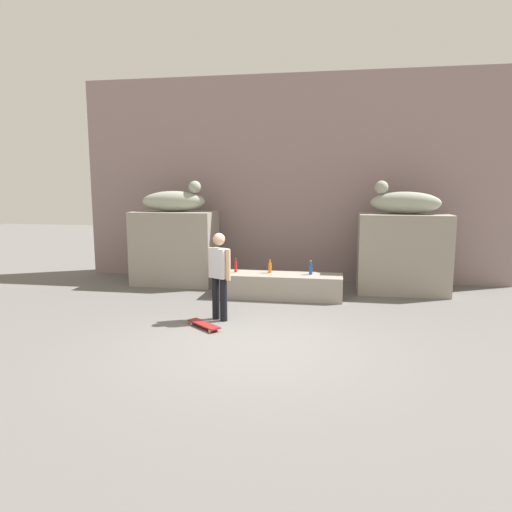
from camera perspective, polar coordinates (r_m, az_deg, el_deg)
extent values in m
plane|color=#605E5B|center=(7.75, -0.25, -10.62)|extent=(40.00, 40.00, 0.00)
cube|color=gray|center=(12.82, 4.20, 9.29)|extent=(11.34, 0.60, 5.38)
cube|color=gray|center=(12.25, -9.85, 0.97)|extent=(2.08, 1.13, 1.87)
cube|color=gray|center=(11.63, 17.43, 0.29)|extent=(2.08, 1.13, 1.87)
ellipsoid|color=#9A9F8E|center=(12.15, -9.99, 6.58)|extent=(1.66, 0.75, 0.52)
sphere|color=#9A9F8E|center=(12.03, -7.46, 8.31)|extent=(0.32, 0.32, 0.32)
ellipsoid|color=#9A9F8E|center=(11.52, 17.71, 6.18)|extent=(1.67, 0.83, 0.52)
sphere|color=#9A9F8E|center=(11.55, 15.04, 8.07)|extent=(0.32, 0.32, 0.32)
cube|color=gray|center=(10.72, 2.78, -3.63)|extent=(2.88, 0.80, 0.54)
cylinder|color=black|center=(9.02, -4.92, -5.13)|extent=(0.14, 0.14, 0.82)
cylinder|color=black|center=(8.89, -3.97, -5.33)|extent=(0.14, 0.14, 0.82)
cube|color=silver|center=(8.81, -4.50, -0.87)|extent=(0.41, 0.35, 0.56)
sphere|color=tan|center=(8.75, -4.54, 2.06)|extent=(0.23, 0.23, 0.23)
cylinder|color=tan|center=(8.97, -5.55, -0.79)|extent=(0.09, 0.09, 0.58)
cylinder|color=tan|center=(8.67, -3.41, -1.10)|extent=(0.09, 0.09, 0.58)
cube|color=maroon|center=(8.59, -6.39, -8.23)|extent=(0.74, 0.67, 0.02)
cylinder|color=white|center=(8.41, -4.83, -8.88)|extent=(0.06, 0.06, 0.06)
cylinder|color=white|center=(8.33, -5.63, -9.06)|extent=(0.06, 0.06, 0.06)
cylinder|color=white|center=(8.88, -7.08, -7.94)|extent=(0.06, 0.06, 0.06)
cylinder|color=white|center=(8.81, -7.85, -8.10)|extent=(0.06, 0.06, 0.06)
cylinder|color=#194C99|center=(10.65, 6.68, -1.59)|extent=(0.08, 0.08, 0.25)
cylinder|color=#194C99|center=(10.63, 6.69, -0.78)|extent=(0.03, 0.03, 0.06)
cylinder|color=yellow|center=(10.62, 6.70, -0.59)|extent=(0.04, 0.04, 0.01)
cylinder|color=red|center=(10.87, -2.50, -1.32)|extent=(0.06, 0.06, 0.25)
cylinder|color=red|center=(10.84, -2.50, -0.51)|extent=(0.03, 0.03, 0.06)
cylinder|color=yellow|center=(10.83, -2.50, -0.32)|extent=(0.03, 0.03, 0.01)
cylinder|color=orange|center=(10.78, 1.70, -1.45)|extent=(0.08, 0.08, 0.23)
cylinder|color=orange|center=(10.75, 1.70, -0.69)|extent=(0.03, 0.03, 0.06)
cylinder|color=yellow|center=(10.75, 1.70, -0.50)|extent=(0.04, 0.04, 0.01)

